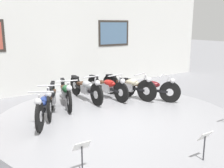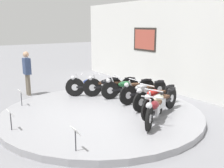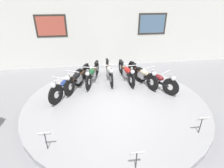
{
  "view_description": "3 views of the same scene",
  "coord_description": "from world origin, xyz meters",
  "px_view_note": "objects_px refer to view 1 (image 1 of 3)",
  "views": [
    {
      "loc": [
        -3.43,
        -5.05,
        2.37
      ],
      "look_at": [
        0.12,
        0.39,
        0.88
      ],
      "focal_mm": 42.0,
      "sensor_mm": 36.0,
      "label": 1
    },
    {
      "loc": [
        6.22,
        -3.95,
        2.64
      ],
      "look_at": [
        0.06,
        0.33,
        0.94
      ],
      "focal_mm": 42.0,
      "sensor_mm": 36.0,
      "label": 2
    },
    {
      "loc": [
        -0.79,
        -4.83,
        3.26
      ],
      "look_at": [
        -0.06,
        0.41,
        0.57
      ],
      "focal_mm": 28.0,
      "sensor_mm": 36.0,
      "label": 3
    }
  ],
  "objects_px": {
    "info_placard_front_left": "(82,150)",
    "info_placard_front_centre": "(205,140)",
    "motorcycle_blue": "(45,104)",
    "motorcycle_red": "(108,86)",
    "motorcycle_green": "(66,92)",
    "motorcycle_silver": "(86,88)",
    "motorcycle_black": "(51,97)",
    "motorcycle_maroon": "(149,88)",
    "motorcycle_cream": "(129,85)"
  },
  "relations": [
    {
      "from": "motorcycle_green",
      "to": "info_placard_front_left",
      "type": "xyz_separation_m",
      "value": [
        -1.16,
        -3.28,
        -0.01
      ]
    },
    {
      "from": "motorcycle_cream",
      "to": "info_placard_front_centre",
      "type": "distance_m",
      "value": 3.91
    },
    {
      "from": "motorcycle_silver",
      "to": "motorcycle_maroon",
      "type": "xyz_separation_m",
      "value": [
        1.56,
        -0.98,
        -0.01
      ]
    },
    {
      "from": "motorcycle_silver",
      "to": "motorcycle_blue",
      "type": "bearing_deg",
      "value": -147.94
    },
    {
      "from": "motorcycle_maroon",
      "to": "motorcycle_cream",
      "type": "bearing_deg",
      "value": 123.62
    },
    {
      "from": "motorcycle_maroon",
      "to": "motorcycle_red",
      "type": "bearing_deg",
      "value": 136.29
    },
    {
      "from": "info_placard_front_centre",
      "to": "motorcycle_silver",
      "type": "bearing_deg",
      "value": 90.0
    },
    {
      "from": "motorcycle_red",
      "to": "motorcycle_maroon",
      "type": "relative_size",
      "value": 1.17
    },
    {
      "from": "motorcycle_black",
      "to": "motorcycle_silver",
      "type": "relative_size",
      "value": 0.93
    },
    {
      "from": "motorcycle_cream",
      "to": "motorcycle_maroon",
      "type": "xyz_separation_m",
      "value": [
        0.34,
        -0.51,
        -0.01
      ]
    },
    {
      "from": "motorcycle_cream",
      "to": "info_placard_front_left",
      "type": "xyz_separation_m",
      "value": [
        -3.07,
        -2.93,
        -0.02
      ]
    },
    {
      "from": "motorcycle_blue",
      "to": "info_placard_front_left",
      "type": "distance_m",
      "value": 2.44
    },
    {
      "from": "motorcycle_maroon",
      "to": "info_placard_front_centre",
      "type": "height_order",
      "value": "motorcycle_maroon"
    },
    {
      "from": "motorcycle_green",
      "to": "motorcycle_silver",
      "type": "relative_size",
      "value": 0.96
    },
    {
      "from": "motorcycle_red",
      "to": "info_placard_front_left",
      "type": "relative_size",
      "value": 3.8
    },
    {
      "from": "motorcycle_green",
      "to": "motorcycle_cream",
      "type": "xyz_separation_m",
      "value": [
        1.91,
        -0.35,
        0.01
      ]
    },
    {
      "from": "motorcycle_black",
      "to": "info_placard_front_centre",
      "type": "relative_size",
      "value": 3.61
    },
    {
      "from": "motorcycle_blue",
      "to": "motorcycle_silver",
      "type": "xyz_separation_m",
      "value": [
        1.56,
        0.98,
        -0.01
      ]
    },
    {
      "from": "info_placard_front_left",
      "to": "motorcycle_blue",
      "type": "bearing_deg",
      "value": 83.43
    },
    {
      "from": "motorcycle_green",
      "to": "info_placard_front_left",
      "type": "bearing_deg",
      "value": -109.48
    },
    {
      "from": "motorcycle_cream",
      "to": "info_placard_front_centre",
      "type": "xyz_separation_m",
      "value": [
        -1.23,
        -3.71,
        -0.02
      ]
    },
    {
      "from": "motorcycle_black",
      "to": "motorcycle_silver",
      "type": "distance_m",
      "value": 1.32
    },
    {
      "from": "motorcycle_red",
      "to": "info_placard_front_centre",
      "type": "relative_size",
      "value": 3.8
    },
    {
      "from": "motorcycle_blue",
      "to": "info_placard_front_left",
      "type": "bearing_deg",
      "value": -96.57
    },
    {
      "from": "motorcycle_blue",
      "to": "info_placard_front_left",
      "type": "relative_size",
      "value": 3.46
    },
    {
      "from": "motorcycle_red",
      "to": "motorcycle_green",
      "type": "bearing_deg",
      "value": 179.88
    },
    {
      "from": "motorcycle_maroon",
      "to": "info_placard_front_centre",
      "type": "bearing_deg",
      "value": -116.05
    },
    {
      "from": "motorcycle_silver",
      "to": "info_placard_front_left",
      "type": "xyz_separation_m",
      "value": [
        -1.84,
        -3.4,
        -0.02
      ]
    },
    {
      "from": "motorcycle_black",
      "to": "motorcycle_cream",
      "type": "xyz_separation_m",
      "value": [
        2.46,
        -0.0,
        -0.0
      ]
    },
    {
      "from": "motorcycle_green",
      "to": "motorcycle_red",
      "type": "height_order",
      "value": "motorcycle_green"
    },
    {
      "from": "motorcycle_blue",
      "to": "motorcycle_red",
      "type": "height_order",
      "value": "motorcycle_blue"
    },
    {
      "from": "motorcycle_silver",
      "to": "motorcycle_black",
      "type": "bearing_deg",
      "value": -159.18
    },
    {
      "from": "motorcycle_green",
      "to": "motorcycle_silver",
      "type": "height_order",
      "value": "motorcycle_silver"
    },
    {
      "from": "motorcycle_blue",
      "to": "info_placard_front_left",
      "type": "xyz_separation_m",
      "value": [
        -0.28,
        -2.43,
        -0.03
      ]
    },
    {
      "from": "motorcycle_blue",
      "to": "motorcycle_silver",
      "type": "relative_size",
      "value": 0.89
    },
    {
      "from": "motorcycle_maroon",
      "to": "motorcycle_silver",
      "type": "bearing_deg",
      "value": 147.98
    },
    {
      "from": "motorcycle_blue",
      "to": "motorcycle_maroon",
      "type": "bearing_deg",
      "value": -0.02
    },
    {
      "from": "motorcycle_maroon",
      "to": "motorcycle_blue",
      "type": "bearing_deg",
      "value": 179.98
    },
    {
      "from": "motorcycle_black",
      "to": "motorcycle_maroon",
      "type": "relative_size",
      "value": 1.11
    },
    {
      "from": "motorcycle_silver",
      "to": "info_placard_front_centre",
      "type": "xyz_separation_m",
      "value": [
        -0.0,
        -4.18,
        -0.02
      ]
    },
    {
      "from": "motorcycle_green",
      "to": "motorcycle_maroon",
      "type": "distance_m",
      "value": 2.4
    },
    {
      "from": "motorcycle_black",
      "to": "motorcycle_cream",
      "type": "bearing_deg",
      "value": -0.06
    },
    {
      "from": "motorcycle_cream",
      "to": "motorcycle_maroon",
      "type": "height_order",
      "value": "motorcycle_cream"
    },
    {
      "from": "motorcycle_blue",
      "to": "motorcycle_green",
      "type": "relative_size",
      "value": 0.93
    },
    {
      "from": "motorcycle_black",
      "to": "info_placard_front_centre",
      "type": "distance_m",
      "value": 3.91
    },
    {
      "from": "motorcycle_maroon",
      "to": "info_placard_front_left",
      "type": "relative_size",
      "value": 3.25
    },
    {
      "from": "motorcycle_maroon",
      "to": "motorcycle_green",
      "type": "bearing_deg",
      "value": 159.14
    },
    {
      "from": "motorcycle_green",
      "to": "motorcycle_red",
      "type": "distance_m",
      "value": 1.35
    },
    {
      "from": "info_placard_front_left",
      "to": "info_placard_front_centre",
      "type": "bearing_deg",
      "value": -22.9
    },
    {
      "from": "motorcycle_black",
      "to": "info_placard_front_centre",
      "type": "bearing_deg",
      "value": -71.64
    }
  ]
}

